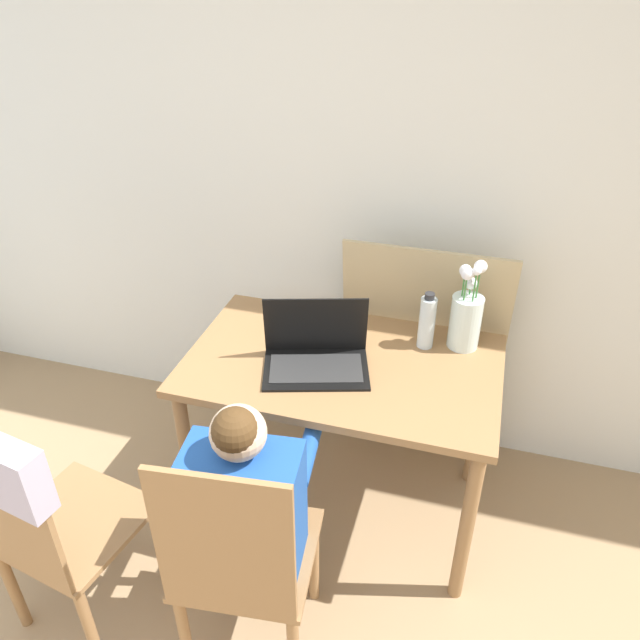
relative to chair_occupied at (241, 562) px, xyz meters
The scene contains 9 objects.
wall_back 1.48m from the chair_occupied, 91.09° to the left, with size 6.40×0.05×2.50m.
dining_table 0.74m from the chair_occupied, 80.55° to the left, with size 1.12×0.68×0.73m.
chair_occupied is the anchor object (origin of this frame).
chair_spare 0.64m from the chair_occupied, behind, with size 0.46×0.49×0.95m.
person_seated 0.19m from the chair_occupied, 96.37° to the left, with size 0.38×0.45×1.00m.
laptop 0.74m from the chair_occupied, 87.40° to the left, with size 0.42×0.34×0.25m.
flower_vase 1.13m from the chair_occupied, 60.92° to the left, with size 0.11×0.11×0.35m.
water_bottle 1.04m from the chair_occupied, 66.61° to the left, with size 0.06×0.06×0.22m.
cardboard_panel 1.18m from the chair_occupied, 72.57° to the left, with size 0.66×0.16×1.04m.
Camera 1 is at (0.57, -0.09, 2.04)m, focal length 35.00 mm.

